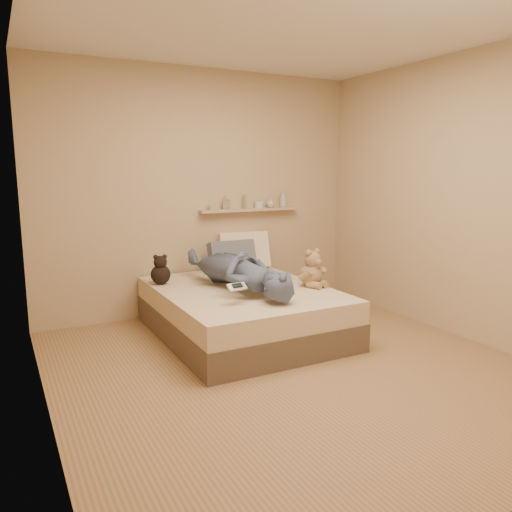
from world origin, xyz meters
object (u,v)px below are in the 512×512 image
dark_plush (161,271)px  pillow_cream (244,251)px  person (239,270)px  wall_shelf (250,210)px  bed (242,311)px  teddy_bear (312,271)px  pillow_grey (232,257)px  game_console (237,287)px

dark_plush → pillow_cream: bearing=16.8°
person → pillow_cream: bearing=-123.6°
pillow_cream → wall_shelf: bearing=33.8°
bed → teddy_bear: size_ratio=5.23×
wall_shelf → bed: bearing=-121.2°
dark_plush → pillow_grey: size_ratio=0.59×
bed → pillow_cream: 1.03m
bed → person: bearing=-166.7°
bed → pillow_grey: bearing=72.1°
pillow_cream → wall_shelf: size_ratio=0.46×
teddy_bear → bed: bearing=158.9°
pillow_grey → person: person is taller
pillow_cream → teddy_bear: bearing=-79.8°
bed → game_console: (-0.29, -0.49, 0.38)m
bed → person: size_ratio=1.25×
game_console → teddy_bear: teddy_bear is taller
game_console → wall_shelf: bearing=59.1°
pillow_cream → wall_shelf: (0.12, 0.08, 0.45)m
pillow_cream → person: size_ratio=0.36×
dark_plush → pillow_grey: bearing=11.9°
pillow_cream → person: (-0.47, -0.84, -0.02)m
game_console → pillow_grey: size_ratio=0.36×
pillow_grey → wall_shelf: size_ratio=0.42×
teddy_bear → pillow_cream: pillow_cream is taller
pillow_grey → dark_plush: bearing=-168.1°
bed → dark_plush: size_ratio=6.43×
bed → pillow_cream: size_ratio=3.45×
person → dark_plush: bearing=-45.7°
game_console → dark_plush: 1.06m
bed → teddy_bear: 0.77m
pillow_cream → bed: bearing=-117.5°
bed → pillow_cream: pillow_cream is taller
teddy_bear → person: bearing=160.7°
person → pillow_grey: bearing=-114.8°
pillow_grey → person: (-0.26, -0.70, 0.01)m
dark_plush → person: bearing=-41.4°
dark_plush → wall_shelf: 1.35m
pillow_grey → person: size_ratio=0.33×
dark_plush → pillow_grey: 0.87m
teddy_bear → pillow_cream: size_ratio=0.66×
pillow_cream → wall_shelf: wall_shelf is taller
game_console → person: (0.25, 0.48, 0.03)m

